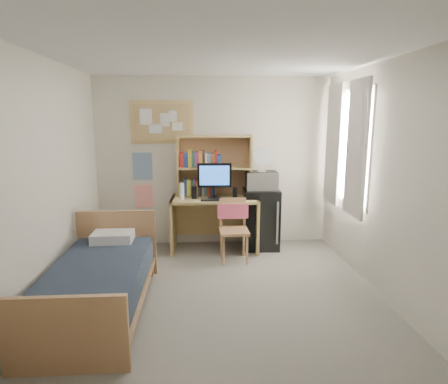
{
  "coord_description": "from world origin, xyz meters",
  "views": [
    {
      "loc": [
        -0.24,
        -3.72,
        1.97
      ],
      "look_at": [
        0.1,
        1.2,
        1.0
      ],
      "focal_mm": 30.0,
      "sensor_mm": 36.0,
      "label": 1
    }
  ],
  "objects": [
    {
      "name": "speaker_left",
      "position": [
        -0.3,
        1.71,
        0.9
      ],
      "size": [
        0.08,
        0.08,
        0.18
      ],
      "primitive_type": "cube",
      "rotation": [
        0.0,
        0.0,
        -0.04
      ],
      "color": "black",
      "rests_on": "desk"
    },
    {
      "name": "ceiling",
      "position": [
        0.0,
        0.0,
        2.6
      ],
      "size": [
        3.6,
        4.2,
        0.02
      ],
      "primitive_type": "cube",
      "color": "silver",
      "rests_on": "wall_back"
    },
    {
      "name": "window_unit",
      "position": [
        1.75,
        1.2,
        1.6
      ],
      "size": [
        0.1,
        1.4,
        1.7
      ],
      "primitive_type": "cube",
      "color": "white",
      "rests_on": "wall_right"
    },
    {
      "name": "poster_japan",
      "position": [
        -1.1,
        2.09,
        0.78
      ],
      "size": [
        0.28,
        0.01,
        0.36
      ],
      "primitive_type": "cube",
      "color": "red",
      "rests_on": "wall_back"
    },
    {
      "name": "wall_back",
      "position": [
        0.0,
        2.1,
        1.3
      ],
      "size": [
        3.6,
        0.04,
        2.6
      ],
      "primitive_type": "cube",
      "color": "beige",
      "rests_on": "floor"
    },
    {
      "name": "hoodie",
      "position": [
        0.24,
        1.47,
        0.68
      ],
      "size": [
        0.45,
        0.14,
        0.21
      ],
      "primitive_type": "cube",
      "rotation": [
        0.0,
        0.0,
        0.02
      ],
      "color": "#D95270",
      "rests_on": "desk_chair"
    },
    {
      "name": "mini_fridge",
      "position": [
        0.71,
        1.81,
        0.46
      ],
      "size": [
        0.57,
        0.57,
        0.92
      ],
      "primitive_type": "cube",
      "rotation": [
        0.0,
        0.0,
        -0.05
      ],
      "color": "black",
      "rests_on": "floor"
    },
    {
      "name": "wall_front",
      "position": [
        0.0,
        -2.1,
        1.3
      ],
      "size": [
        3.6,
        0.04,
        2.6
      ],
      "primitive_type": "cube",
      "color": "beige",
      "rests_on": "floor"
    },
    {
      "name": "water_bottle",
      "position": [
        -0.49,
        1.68,
        0.93
      ],
      "size": [
        0.07,
        0.07,
        0.24
      ],
      "primitive_type": "cylinder",
      "rotation": [
        0.0,
        0.0,
        -0.04
      ],
      "color": "white",
      "rests_on": "desk"
    },
    {
      "name": "wall_right",
      "position": [
        1.8,
        0.0,
        1.3
      ],
      "size": [
        0.04,
        4.2,
        2.6
      ],
      "primitive_type": "cube",
      "color": "beige",
      "rests_on": "floor"
    },
    {
      "name": "keyboard",
      "position": [
        -0.01,
        1.56,
        0.82
      ],
      "size": [
        0.4,
        0.14,
        0.02
      ],
      "primitive_type": "cube",
      "rotation": [
        0.0,
        0.0,
        -0.04
      ],
      "color": "black",
      "rests_on": "desk"
    },
    {
      "name": "pillow",
      "position": [
        -1.28,
        0.68,
        0.57
      ],
      "size": [
        0.48,
        0.33,
        0.11
      ],
      "primitive_type": "cube",
      "rotation": [
        0.0,
        0.0,
        -0.0
      ],
      "color": "white",
      "rests_on": "bed"
    },
    {
      "name": "poster_wave",
      "position": [
        -1.1,
        2.09,
        1.25
      ],
      "size": [
        0.3,
        0.01,
        0.42
      ],
      "primitive_type": "cube",
      "color": "#23518E",
      "rests_on": "wall_back"
    },
    {
      "name": "desk_fan",
      "position": [
        0.71,
        1.79,
        1.36
      ],
      "size": [
        0.27,
        0.27,
        0.33
      ],
      "primitive_type": "cylinder",
      "rotation": [
        0.0,
        0.0,
        -0.05
      ],
      "color": "white",
      "rests_on": "microwave"
    },
    {
      "name": "desk_chair",
      "position": [
        0.25,
        1.27,
        0.44
      ],
      "size": [
        0.45,
        0.45,
        0.87
      ],
      "primitive_type": "cube",
      "rotation": [
        0.0,
        0.0,
        0.02
      ],
      "color": "#A97C50",
      "rests_on": "floor"
    },
    {
      "name": "curtain_left",
      "position": [
        1.72,
        0.8,
        1.6
      ],
      "size": [
        0.04,
        0.55,
        1.7
      ],
      "primitive_type": "cube",
      "color": "silver",
      "rests_on": "wall_right"
    },
    {
      "name": "wall_left",
      "position": [
        -1.8,
        0.0,
        1.3
      ],
      "size": [
        0.04,
        4.2,
        2.6
      ],
      "primitive_type": "cube",
      "color": "beige",
      "rests_on": "floor"
    },
    {
      "name": "speaker_right",
      "position": [
        0.3,
        1.68,
        0.89
      ],
      "size": [
        0.07,
        0.07,
        0.16
      ],
      "primitive_type": "cube",
      "rotation": [
        0.0,
        0.0,
        -0.04
      ],
      "color": "black",
      "rests_on": "desk"
    },
    {
      "name": "microwave",
      "position": [
        0.71,
        1.79,
        1.06
      ],
      "size": [
        0.48,
        0.37,
        0.27
      ],
      "primitive_type": "cube",
      "rotation": [
        0.0,
        0.0,
        -0.05
      ],
      "color": "silver",
      "rests_on": "mini_fridge"
    },
    {
      "name": "bulletin_board",
      "position": [
        -0.78,
        2.08,
        1.92
      ],
      "size": [
        0.94,
        0.03,
        0.64
      ],
      "primitive_type": "cube",
      "color": "tan",
      "rests_on": "wall_back"
    },
    {
      "name": "hutch",
      "position": [
        0.0,
        1.91,
        1.27
      ],
      "size": [
        1.14,
        0.33,
        0.92
      ],
      "primitive_type": "cube",
      "rotation": [
        0.0,
        0.0,
        -0.04
      ],
      "color": "tan",
      "rests_on": "desk"
    },
    {
      "name": "floor",
      "position": [
        0.0,
        0.0,
        -0.01
      ],
      "size": [
        3.6,
        4.2,
        0.02
      ],
      "primitive_type": "cube",
      "color": "gray",
      "rests_on": "ground"
    },
    {
      "name": "bed",
      "position": [
        -1.28,
        -0.07,
        0.26
      ],
      "size": [
        0.94,
        1.88,
        0.52
      ],
      "primitive_type": "cube",
      "rotation": [
        0.0,
        0.0,
        -0.0
      ],
      "color": "#1B2431",
      "rests_on": "floor"
    },
    {
      "name": "curtain_right",
      "position": [
        1.72,
        1.6,
        1.6
      ],
      "size": [
        0.04,
        0.55,
        1.7
      ],
      "primitive_type": "cube",
      "color": "silver",
      "rests_on": "wall_right"
    },
    {
      "name": "monitor",
      "position": [
        -0.0,
        1.7,
        1.07
      ],
      "size": [
        0.5,
        0.06,
        0.53
      ],
      "primitive_type": "cube",
      "rotation": [
        0.0,
        0.0,
        -0.04
      ],
      "color": "black",
      "rests_on": "desk"
    },
    {
      "name": "desk",
      "position": [
        -0.0,
        1.76,
        0.4
      ],
      "size": [
        1.32,
        0.7,
        0.81
      ],
      "primitive_type": "cube",
      "rotation": [
        0.0,
        0.0,
        -0.04
      ],
      "color": "tan",
      "rests_on": "floor"
    }
  ]
}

